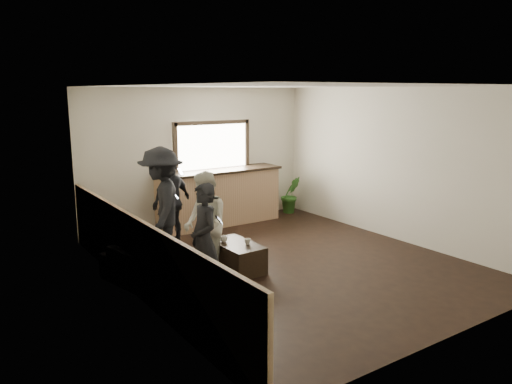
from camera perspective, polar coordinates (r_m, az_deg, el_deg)
ground at (r=8.16m, az=3.57°, el=-8.07°), size 5.00×6.00×0.01m
room_shell at (r=7.37m, az=-0.82°, el=1.63°), size 5.01×6.01×2.80m
bar_counter at (r=10.31m, az=-4.26°, el=-0.22°), size 2.70×0.68×2.13m
sofa at (r=7.19m, az=-11.19°, el=-8.68°), size 1.14×2.01×0.55m
coffee_table at (r=7.81m, az=-2.23°, el=-7.35°), size 0.53×0.95×0.42m
cup_a at (r=7.81m, az=-3.72°, el=-5.38°), size 0.17×0.17×0.09m
cup_b at (r=7.68m, az=-0.98°, el=-5.68°), size 0.13×0.13×0.09m
potted_plant at (r=11.34m, az=3.99°, el=-0.30°), size 0.52×0.45×0.83m
person_a at (r=6.74m, az=-5.95°, el=-5.47°), size 0.48×0.60×1.54m
person_b at (r=7.53m, az=-5.82°, el=-3.59°), size 0.70×0.84×1.56m
person_c at (r=8.05m, az=-10.72°, el=-1.57°), size 1.16×1.40×1.88m
person_d at (r=9.01m, az=-9.63°, el=-1.09°), size 1.01×0.74×1.59m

